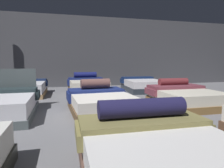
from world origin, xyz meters
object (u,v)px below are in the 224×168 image
(bed_6, at_px, (23,89))
(bed_8, at_px, (142,85))
(bed_4, at_px, (101,102))
(bed_1, at_px, (163,157))
(bed_7, at_px, (88,86))
(bed_5, at_px, (185,97))

(bed_6, height_order, bed_8, bed_8)
(bed_6, bearing_deg, bed_4, -51.63)
(bed_1, distance_m, bed_7, 6.03)
(bed_6, height_order, bed_7, bed_7)
(bed_1, xyz_separation_m, bed_6, (-2.36, 5.98, 0.01))
(bed_4, bearing_deg, bed_7, 85.26)
(bed_8, bearing_deg, bed_5, -86.50)
(bed_4, distance_m, bed_6, 3.77)
(bed_1, distance_m, bed_5, 3.84)
(bed_1, height_order, bed_7, bed_7)
(bed_6, xyz_separation_m, bed_7, (2.38, 0.04, 0.03))
(bed_1, height_order, bed_6, bed_1)
(bed_4, bearing_deg, bed_6, 124.36)
(bed_6, xyz_separation_m, bed_8, (4.72, 0.02, -0.00))
(bed_5, distance_m, bed_8, 2.98)
(bed_4, relative_size, bed_6, 1.03)
(bed_7, bearing_deg, bed_6, 179.51)
(bed_5, relative_size, bed_7, 0.98)
(bed_4, bearing_deg, bed_1, -92.08)
(bed_5, bearing_deg, bed_6, 148.43)
(bed_1, height_order, bed_5, bed_1)
(bed_1, relative_size, bed_6, 1.03)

